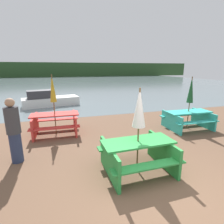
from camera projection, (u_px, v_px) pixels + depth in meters
The scene contains 11 objects.
ground_plane at pixel (167, 196), 3.45m from camera, with size 60.00×60.00×0.00m, color brown.
water at pixel (70, 82), 32.50m from camera, with size 60.00×50.00×0.00m.
far_treeline at pixel (66, 70), 50.60m from camera, with size 80.00×1.60×4.00m.
picnic_table_green at pixel (137, 153), 4.23m from camera, with size 1.74×1.42×0.78m.
picnic_table_teal at pixel (188, 118), 7.26m from camera, with size 1.87×1.42×0.73m.
picnic_table_red at pixel (55, 122), 6.67m from camera, with size 1.78×1.42×0.79m.
umbrella_darkgreen at pixel (191, 90), 6.98m from camera, with size 0.26×0.26×2.14m.
umbrella_white at pixel (139, 108), 3.96m from camera, with size 0.31×0.31×2.05m.
umbrella_gold at pixel (53, 89), 6.37m from camera, with size 0.23×0.23×2.25m.
boat at pixel (49, 100), 11.65m from camera, with size 3.74×1.92×1.07m.
person at pixel (14, 131), 4.53m from camera, with size 0.35×0.35×1.74m.
Camera 1 is at (-1.87, -2.51, 2.47)m, focal length 28.00 mm.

